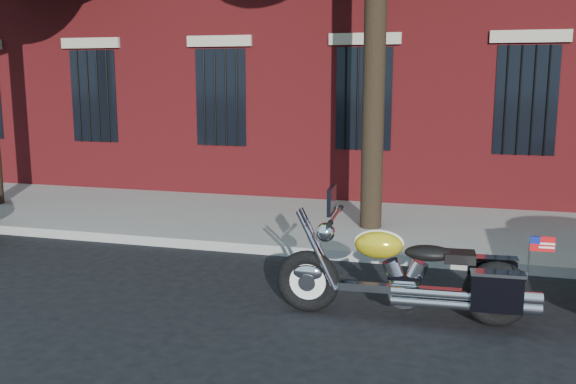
# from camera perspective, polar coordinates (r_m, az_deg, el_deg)

# --- Properties ---
(ground) EXTENTS (120.00, 120.00, 0.00)m
(ground) POSITION_cam_1_polar(r_m,az_deg,el_deg) (8.25, 0.85, -8.43)
(ground) COLOR black
(ground) RESTS_ON ground
(curb) EXTENTS (40.00, 0.16, 0.15)m
(curb) POSITION_cam_1_polar(r_m,az_deg,el_deg) (9.51, 2.99, -5.42)
(curb) COLOR gray
(curb) RESTS_ON ground
(sidewalk) EXTENTS (40.00, 3.60, 0.15)m
(sidewalk) POSITION_cam_1_polar(r_m,az_deg,el_deg) (11.30, 5.09, -2.92)
(sidewalk) COLOR gray
(sidewalk) RESTS_ON ground
(motorcycle) EXTENTS (2.90, 0.90, 1.45)m
(motorcycle) POSITION_cam_1_polar(r_m,az_deg,el_deg) (7.16, 11.08, -7.45)
(motorcycle) COLOR black
(motorcycle) RESTS_ON ground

